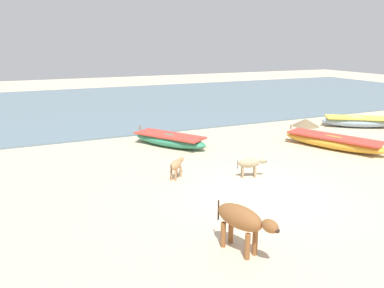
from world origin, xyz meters
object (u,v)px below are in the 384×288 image
at_px(fishing_boat_5, 333,142).
at_px(cow_adult_brown, 242,220).
at_px(fishing_boat_1, 170,140).
at_px(calf_far_tan, 176,165).
at_px(fishing_boat_4, 357,121).
at_px(calf_near_dun, 250,164).

height_order(fishing_boat_5, cow_adult_brown, cow_adult_brown).
xyz_separation_m(fishing_boat_1, cow_adult_brown, (-1.59, -8.48, 0.47)).
height_order(fishing_boat_1, calf_far_tan, fishing_boat_1).
bearing_deg(calf_far_tan, cow_adult_brown, -138.89).
xyz_separation_m(fishing_boat_1, fishing_boat_4, (10.37, -0.54, 0.02)).
relative_size(cow_adult_brown, calf_near_dun, 1.61).
distance_m(fishing_boat_1, cow_adult_brown, 8.64).
bearing_deg(cow_adult_brown, fishing_boat_4, 104.67).
height_order(fishing_boat_5, calf_near_dun, fishing_boat_5).
distance_m(fishing_boat_4, fishing_boat_5, 4.94).
bearing_deg(fishing_boat_1, calf_far_tan, 129.09).
height_order(fishing_boat_4, calf_near_dun, fishing_boat_4).
bearing_deg(fishing_boat_4, calf_far_tan, -130.68).
relative_size(fishing_boat_1, calf_far_tan, 4.41).
relative_size(fishing_boat_4, calf_far_tan, 4.42).
relative_size(cow_adult_brown, calf_far_tan, 1.93).
distance_m(fishing_boat_5, calf_near_dun, 5.34).
xyz_separation_m(cow_adult_brown, calf_near_dun, (2.65, 3.80, -0.28)).
height_order(fishing_boat_4, fishing_boat_5, fishing_boat_4).
xyz_separation_m(cow_adult_brown, calf_far_tan, (0.40, 4.69, -0.29)).
relative_size(fishing_boat_1, fishing_boat_5, 0.81).
xyz_separation_m(fishing_boat_4, calf_far_tan, (-11.56, -3.25, 0.16)).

